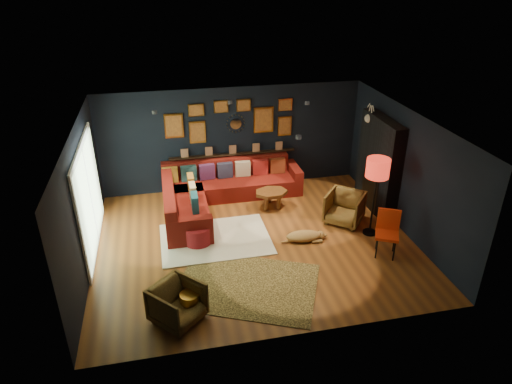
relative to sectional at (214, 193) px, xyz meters
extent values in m
plane|color=brown|center=(0.61, -1.81, -0.32)|extent=(6.50, 6.50, 0.00)
plane|color=black|center=(0.61, 0.94, 0.98)|extent=(6.50, 0.00, 6.50)
plane|color=black|center=(0.61, -4.56, 0.98)|extent=(6.50, 0.00, 6.50)
plane|color=black|center=(-2.64, -1.81, 0.98)|extent=(0.00, 5.50, 5.50)
plane|color=black|center=(3.86, -1.81, 0.98)|extent=(0.00, 5.50, 5.50)
plane|color=white|center=(0.61, -1.81, 2.28)|extent=(6.50, 6.50, 0.00)
cube|color=maroon|center=(0.41, 0.44, -0.11)|extent=(3.20, 0.95, 0.42)
cube|color=maroon|center=(0.41, 0.80, 0.31)|extent=(3.20, 0.24, 0.46)
cube|color=maroon|center=(2.11, 0.44, 0.00)|extent=(0.22, 0.95, 0.64)
cube|color=maroon|center=(-0.71, -0.66, -0.11)|extent=(0.95, 2.20, 0.42)
cube|color=maroon|center=(-1.07, -0.66, 0.31)|extent=(0.24, 2.20, 0.46)
cube|color=maroon|center=(-0.71, -1.66, 0.00)|extent=(0.95, 0.22, 0.64)
cube|color=gold|center=(-0.99, 0.59, 0.30)|extent=(0.38, 0.14, 0.38)
cube|color=#28545D|center=(-0.54, 0.59, 0.30)|extent=(0.38, 0.14, 0.38)
cube|color=#522455|center=(-0.09, 0.59, 0.30)|extent=(0.38, 0.14, 0.38)
cube|color=#2A2A46|center=(0.36, 0.59, 0.30)|extent=(0.38, 0.14, 0.38)
cube|color=#BEAA91|center=(0.81, 0.59, 0.30)|extent=(0.38, 0.14, 0.38)
cube|color=maroon|center=(1.26, 0.59, 0.30)|extent=(0.38, 0.14, 0.38)
cube|color=maroon|center=(1.71, 0.59, 0.30)|extent=(0.38, 0.14, 0.38)
cube|color=#A66B23|center=(-0.53, 0.04, 0.30)|extent=(0.14, 0.38, 0.38)
cube|color=tan|center=(-0.53, -0.46, 0.30)|extent=(0.14, 0.38, 0.38)
cube|color=#195267|center=(-0.53, -0.96, 0.30)|extent=(0.14, 0.38, 0.38)
cube|color=black|center=(0.61, 0.87, 0.60)|extent=(3.20, 0.12, 0.04)
cube|color=#C3862D|center=(-0.79, 0.91, 1.43)|extent=(0.45, 0.03, 0.60)
cube|color=#B16A29|center=(-0.79, 0.89, 1.43)|extent=(0.38, 0.01, 0.51)
cube|color=#C3862D|center=(-0.24, 0.91, 1.23)|extent=(0.40, 0.03, 0.55)
cube|color=#B16A29|center=(-0.24, 0.89, 1.23)|extent=(0.34, 0.01, 0.47)
cube|color=#C3862D|center=(-0.24, 0.91, 1.78)|extent=(0.38, 0.03, 0.30)
cube|color=#B16A29|center=(-0.24, 0.89, 1.78)|extent=(0.32, 0.01, 0.25)
cube|color=#C3862D|center=(1.41, 0.91, 1.43)|extent=(0.50, 0.03, 0.65)
cube|color=#B16A29|center=(1.41, 0.89, 1.43)|extent=(0.42, 0.01, 0.55)
cube|color=#C3862D|center=(1.96, 0.91, 1.23)|extent=(0.35, 0.03, 0.50)
cube|color=#B16A29|center=(1.96, 0.89, 1.23)|extent=(0.30, 0.01, 0.42)
cube|color=#C3862D|center=(1.96, 0.91, 1.78)|extent=(0.35, 0.03, 0.30)
cube|color=#B16A29|center=(1.96, 0.89, 1.78)|extent=(0.30, 0.01, 0.25)
cube|color=#C3862D|center=(0.36, 0.91, 1.83)|extent=(0.35, 0.03, 0.30)
cube|color=#B16A29|center=(0.36, 0.89, 1.83)|extent=(0.30, 0.01, 0.25)
cube|color=#C3862D|center=(0.91, 0.91, 1.83)|extent=(0.35, 0.03, 0.30)
cube|color=#B16A29|center=(0.91, 0.89, 1.83)|extent=(0.30, 0.01, 0.25)
cylinder|color=silver|center=(0.71, 0.91, 1.38)|extent=(0.28, 0.03, 0.28)
cone|color=#C3862D|center=(0.93, 0.91, 1.38)|extent=(0.03, 0.16, 0.03)
cone|color=#C3862D|center=(0.92, 0.91, 1.46)|extent=(0.04, 0.16, 0.04)
cone|color=#C3862D|center=(0.87, 0.91, 1.53)|extent=(0.04, 0.16, 0.04)
cone|color=#C3862D|center=(0.80, 0.91, 1.58)|extent=(0.04, 0.16, 0.04)
cone|color=#C3862D|center=(0.71, 0.91, 1.60)|extent=(0.03, 0.16, 0.03)
cone|color=#C3862D|center=(0.63, 0.91, 1.58)|extent=(0.04, 0.16, 0.04)
cone|color=#C3862D|center=(0.56, 0.91, 1.53)|extent=(0.04, 0.16, 0.04)
cone|color=#C3862D|center=(0.51, 0.91, 1.46)|extent=(0.04, 0.16, 0.04)
cone|color=#C3862D|center=(0.49, 0.91, 1.38)|extent=(0.03, 0.16, 0.03)
cone|color=#C3862D|center=(0.51, 0.91, 1.29)|extent=(0.04, 0.16, 0.04)
cone|color=#C3862D|center=(0.56, 0.91, 1.22)|extent=(0.04, 0.16, 0.04)
cone|color=#C3862D|center=(0.63, 0.91, 1.17)|extent=(0.04, 0.16, 0.04)
cone|color=#C3862D|center=(0.71, 0.91, 1.16)|extent=(0.03, 0.16, 0.03)
cone|color=#C3862D|center=(0.80, 0.91, 1.17)|extent=(0.04, 0.16, 0.04)
cone|color=#C3862D|center=(0.87, 0.91, 1.22)|extent=(0.04, 0.16, 0.04)
cone|color=#C3862D|center=(0.92, 0.91, 1.29)|extent=(0.04, 0.16, 0.04)
cube|color=black|center=(3.71, -0.91, 0.78)|extent=(0.30, 1.60, 2.20)
cube|color=black|center=(3.65, -0.91, 0.13)|extent=(0.20, 0.80, 0.90)
cone|color=white|center=(3.80, -0.41, 1.73)|extent=(0.35, 0.28, 0.28)
sphere|color=white|center=(3.58, -0.41, 1.73)|extent=(0.20, 0.20, 0.20)
cylinder|color=white|center=(3.60, -0.47, 1.90)|extent=(0.02, 0.10, 0.28)
cylinder|color=white|center=(3.60, -0.35, 1.90)|extent=(0.02, 0.10, 0.28)
cube|color=white|center=(-2.61, -1.21, 0.78)|extent=(0.04, 2.80, 2.20)
cube|color=#AFCF9E|center=(-2.58, -1.21, 0.78)|extent=(0.01, 2.60, 2.00)
cube|color=white|center=(-2.58, -1.21, 0.78)|extent=(0.02, 0.06, 2.00)
cylinder|color=black|center=(-1.19, -0.61, 2.24)|extent=(0.10, 0.10, 0.06)
cylinder|color=black|center=(0.41, -0.21, 2.24)|extent=(0.10, 0.10, 0.06)
cylinder|color=black|center=(2.01, -0.61, 2.24)|extent=(0.10, 0.10, 0.06)
cylinder|color=black|center=(1.21, -2.61, 2.24)|extent=(0.10, 0.10, 0.06)
cube|color=silver|center=(-0.19, -1.56, -0.31)|extent=(2.29, 1.67, 0.03)
cube|color=tan|center=(0.17, -3.21, -0.32)|extent=(2.99, 2.63, 0.01)
cylinder|color=brown|center=(1.16, -0.56, -0.13)|extent=(0.10, 0.10, 0.32)
cylinder|color=brown|center=(1.46, -0.56, -0.13)|extent=(0.10, 0.10, 0.32)
cylinder|color=brown|center=(1.31, -0.21, -0.13)|extent=(0.10, 0.10, 0.32)
cylinder|color=maroon|center=(-0.56, -1.61, -0.10)|extent=(0.58, 0.58, 0.38)
imported|color=#B08438|center=(-1.09, -3.83, 0.05)|extent=(1.00, 0.99, 0.75)
imported|color=#B08438|center=(2.74, -1.43, 0.07)|extent=(1.05, 1.04, 0.79)
cylinder|color=#C3862D|center=(-0.89, -3.72, -0.12)|extent=(0.33, 0.33, 0.41)
cylinder|color=black|center=(2.83, -2.89, -0.09)|extent=(0.03, 0.03, 0.47)
cylinder|color=black|center=(3.12, -3.04, -0.09)|extent=(0.03, 0.03, 0.47)
cylinder|color=black|center=(2.98, -2.59, -0.09)|extent=(0.03, 0.03, 0.47)
cylinder|color=black|center=(3.28, -2.74, -0.09)|extent=(0.03, 0.03, 0.47)
cube|color=#FB3F16|center=(3.05, -2.82, 0.14)|extent=(0.60, 0.60, 0.06)
cube|color=#FB3F16|center=(3.14, -2.65, 0.40)|extent=(0.42, 0.25, 0.44)
cylinder|color=black|center=(3.11, -2.00, -0.30)|extent=(0.29, 0.29, 0.04)
cylinder|color=black|center=(3.11, -2.00, 0.42)|extent=(0.04, 0.04, 1.40)
cylinder|color=#B01F12|center=(3.11, -2.00, 1.22)|extent=(0.48, 0.48, 0.40)
camera|label=1|loc=(-1.06, -9.70, 4.93)|focal=32.00mm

